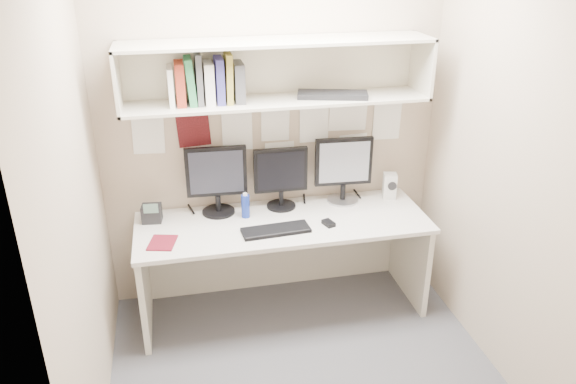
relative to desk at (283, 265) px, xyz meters
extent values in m
cube|color=#47474C|center=(0.00, -0.65, -0.37)|extent=(2.40, 2.00, 0.01)
cube|color=tan|center=(0.00, 0.35, 0.93)|extent=(2.40, 0.02, 2.60)
cube|color=tan|center=(0.00, -1.65, 0.93)|extent=(2.40, 0.02, 2.60)
cube|color=tan|center=(-1.20, -0.65, 0.93)|extent=(0.02, 2.00, 2.60)
cube|color=tan|center=(1.20, -0.65, 0.93)|extent=(0.02, 2.00, 2.60)
cube|color=beige|center=(0.00, -0.01, 0.35)|extent=(2.00, 0.70, 0.03)
cube|color=beige|center=(0.00, 0.32, -0.02)|extent=(1.96, 0.02, 0.70)
cube|color=beige|center=(0.00, 0.16, 1.16)|extent=(2.00, 0.38, 0.02)
cube|color=beige|center=(0.00, 0.16, 1.54)|extent=(2.00, 0.38, 0.02)
cube|color=beige|center=(0.00, 0.34, 1.35)|extent=(2.00, 0.02, 0.40)
cube|color=beige|center=(-0.99, 0.16, 1.35)|extent=(0.02, 0.38, 0.40)
cube|color=beige|center=(0.99, 0.16, 1.35)|extent=(0.02, 0.38, 0.40)
cylinder|color=black|center=(-0.42, 0.21, 0.37)|extent=(0.23, 0.23, 0.02)
cylinder|color=black|center=(-0.42, 0.21, 0.44)|extent=(0.04, 0.04, 0.12)
cube|color=black|center=(-0.42, 0.22, 0.67)|extent=(0.42, 0.05, 0.36)
cube|color=black|center=(-0.42, 0.20, 0.67)|extent=(0.37, 0.02, 0.30)
cylinder|color=black|center=(0.03, 0.21, 0.37)|extent=(0.21, 0.21, 0.02)
cylinder|color=black|center=(0.03, 0.21, 0.43)|extent=(0.03, 0.03, 0.10)
cube|color=black|center=(0.03, 0.22, 0.65)|extent=(0.38, 0.04, 0.32)
cube|color=black|center=(0.03, 0.20, 0.65)|extent=(0.33, 0.01, 0.28)
cylinder|color=#A5A5AA|center=(0.49, 0.21, 0.37)|extent=(0.23, 0.23, 0.02)
cylinder|color=black|center=(0.49, 0.21, 0.44)|extent=(0.04, 0.04, 0.11)
cube|color=black|center=(0.49, 0.22, 0.67)|extent=(0.42, 0.06, 0.35)
cube|color=#B1B1B6|center=(0.49, 0.20, 0.67)|extent=(0.36, 0.02, 0.30)
cube|color=black|center=(-0.08, -0.15, 0.37)|extent=(0.46, 0.19, 0.02)
cube|color=black|center=(0.29, -0.13, 0.38)|extent=(0.08, 0.11, 0.03)
cube|color=beige|center=(0.85, 0.20, 0.46)|extent=(0.11, 0.11, 0.19)
cylinder|color=black|center=(0.85, 0.15, 0.48)|extent=(0.07, 0.02, 0.07)
cylinder|color=navy|center=(-0.24, 0.10, 0.45)|extent=(0.06, 0.06, 0.17)
cylinder|color=white|center=(-0.24, 0.10, 0.53)|extent=(0.03, 0.03, 0.02)
cube|color=maroon|center=(-0.81, -0.15, 0.37)|extent=(0.20, 0.23, 0.01)
cube|color=black|center=(-0.88, 0.17, 0.42)|extent=(0.14, 0.12, 0.12)
cube|color=#4C6659|center=(-0.88, 0.11, 0.49)|extent=(0.10, 0.02, 0.07)
cube|color=white|center=(-0.67, 0.16, 1.29)|extent=(0.03, 0.20, 0.24)
cube|color=#9C2E1C|center=(-0.62, 0.16, 1.31)|extent=(0.06, 0.20, 0.27)
cube|color=#2A7E48|center=(-0.55, 0.16, 1.32)|extent=(0.05, 0.20, 0.29)
cube|color=#484A4D|center=(-0.50, 0.16, 1.33)|extent=(0.04, 0.20, 0.32)
cube|color=white|center=(-0.44, 0.16, 1.30)|extent=(0.06, 0.20, 0.26)
cube|color=navy|center=(-0.37, 0.16, 1.32)|extent=(0.05, 0.20, 0.28)
cube|color=olive|center=(-0.31, 0.16, 1.33)|extent=(0.04, 0.20, 0.31)
cube|color=#424245|center=(-0.25, 0.16, 1.30)|extent=(0.06, 0.20, 0.25)
cube|color=black|center=(0.37, 0.13, 1.19)|extent=(0.49, 0.29, 0.03)
camera|label=1|loc=(-0.68, -3.36, 2.15)|focal=35.00mm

